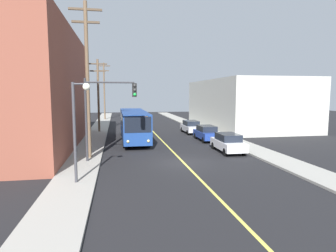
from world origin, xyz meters
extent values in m
plane|color=black|center=(0.00, 0.00, 0.00)|extent=(120.00, 120.00, 0.00)
cube|color=gray|center=(-7.25, 10.00, 0.07)|extent=(2.50, 90.00, 0.15)
cube|color=gray|center=(7.25, 10.00, 0.07)|extent=(2.50, 90.00, 0.15)
cube|color=#D8CC4C|center=(0.00, 15.00, 0.01)|extent=(0.16, 60.00, 0.01)
cube|color=brown|center=(-13.50, 8.54, 5.40)|extent=(10.00, 22.13, 10.80)
cube|color=black|center=(-8.54, 8.54, 1.60)|extent=(0.06, 15.49, 1.30)
cube|color=black|center=(-8.54, 8.54, 4.80)|extent=(0.06, 15.49, 1.30)
cube|color=black|center=(-8.54, 8.54, 8.00)|extent=(0.06, 15.49, 1.30)
cube|color=#B2B2A8|center=(14.50, 21.01, 3.55)|extent=(12.00, 21.16, 7.11)
cube|color=black|center=(8.54, 21.01, 1.60)|extent=(0.06, 14.81, 1.30)
cube|color=black|center=(8.54, 21.01, 4.80)|extent=(0.06, 14.81, 1.30)
cube|color=navy|center=(-2.99, 10.77, 1.83)|extent=(2.61, 12.01, 2.75)
cube|color=black|center=(-2.96, 4.79, 2.35)|extent=(2.35, 0.09, 1.40)
cube|color=black|center=(-3.02, 16.75, 2.45)|extent=(2.30, 0.09, 1.10)
cube|color=black|center=(-4.25, 10.77, 2.35)|extent=(0.11, 10.20, 1.10)
cube|color=black|center=(-1.74, 10.78, 2.35)|extent=(0.11, 10.20, 1.10)
cube|color=orange|center=(-2.96, 4.80, 2.95)|extent=(1.79, 0.07, 0.30)
sphere|color=#F9D872|center=(-3.85, 4.75, 0.90)|extent=(0.24, 0.24, 0.24)
sphere|color=#F9D872|center=(-2.07, 4.76, 0.90)|extent=(0.24, 0.24, 0.24)
cylinder|color=black|center=(-4.09, 6.57, 0.50)|extent=(0.31, 1.00, 1.00)
cylinder|color=black|center=(-1.84, 6.58, 0.50)|extent=(0.31, 1.00, 1.00)
cylinder|color=black|center=(-4.14, 14.27, 0.50)|extent=(0.31, 1.00, 1.00)
cylinder|color=black|center=(-1.89, 14.28, 0.50)|extent=(0.31, 1.00, 1.00)
cube|color=silver|center=(4.67, 3.07, 0.67)|extent=(1.87, 4.43, 0.70)
cube|color=black|center=(4.67, 3.07, 1.32)|extent=(1.66, 2.49, 0.60)
cylinder|color=black|center=(3.85, 1.58, 0.32)|extent=(0.23, 0.64, 0.64)
cylinder|color=black|center=(5.45, 1.56, 0.32)|extent=(0.23, 0.64, 0.64)
cylinder|color=black|center=(3.89, 4.58, 0.32)|extent=(0.23, 0.64, 0.64)
cylinder|color=black|center=(5.49, 4.56, 0.32)|extent=(0.23, 0.64, 0.64)
cube|color=navy|center=(4.76, 9.32, 0.67)|extent=(1.83, 4.41, 0.70)
cube|color=black|center=(4.76, 9.32, 1.32)|extent=(1.64, 2.47, 0.60)
cylinder|color=black|center=(3.97, 7.82, 0.32)|extent=(0.22, 0.64, 0.64)
cylinder|color=black|center=(5.57, 7.83, 0.32)|extent=(0.22, 0.64, 0.64)
cylinder|color=black|center=(3.95, 10.82, 0.32)|extent=(0.22, 0.64, 0.64)
cylinder|color=black|center=(5.55, 10.83, 0.32)|extent=(0.22, 0.64, 0.64)
cube|color=#B7B7BC|center=(4.61, 15.38, 0.67)|extent=(1.87, 4.43, 0.70)
cube|color=black|center=(4.61, 15.38, 1.32)|extent=(1.66, 2.49, 0.60)
cylinder|color=black|center=(3.84, 13.87, 0.32)|extent=(0.23, 0.64, 0.64)
cylinder|color=black|center=(5.44, 13.90, 0.32)|extent=(0.23, 0.64, 0.64)
cylinder|color=black|center=(3.79, 16.87, 0.32)|extent=(0.23, 0.64, 0.64)
cylinder|color=black|center=(5.39, 16.89, 0.32)|extent=(0.23, 0.64, 0.64)
cylinder|color=brown|center=(-6.88, 2.35, 5.95)|extent=(0.28, 0.28, 11.61)
cube|color=#4C3D2D|center=(-6.88, 2.35, 11.16)|extent=(2.40, 0.16, 0.16)
cube|color=#4C3D2D|center=(-6.88, 2.35, 10.26)|extent=(2.00, 0.16, 0.16)
cylinder|color=brown|center=(-7.06, 18.21, 4.80)|extent=(0.28, 0.28, 9.31)
cube|color=#4C3D2D|center=(-7.06, 18.21, 8.86)|extent=(2.40, 0.16, 0.16)
cube|color=#4C3D2D|center=(-7.06, 18.21, 7.96)|extent=(2.00, 0.16, 0.16)
cylinder|color=brown|center=(-7.04, 36.78, 5.57)|extent=(0.28, 0.28, 10.83)
cube|color=#4C3D2D|center=(-7.04, 36.78, 10.38)|extent=(2.40, 0.16, 0.16)
cube|color=#4C3D2D|center=(-7.04, 36.78, 9.48)|extent=(2.00, 0.16, 0.16)
cylinder|color=#2D2D33|center=(-6.95, 1.19, 3.15)|extent=(0.18, 0.18, 6.00)
cylinder|color=#2D2D33|center=(-5.20, 1.19, 5.85)|extent=(3.50, 0.12, 0.12)
cube|color=black|center=(-3.45, 1.19, 5.30)|extent=(0.32, 0.36, 1.00)
sphere|color=#2D2D2D|center=(-3.45, 1.00, 5.62)|extent=(0.22, 0.22, 0.22)
sphere|color=#2D2D2D|center=(-3.45, 1.00, 5.30)|extent=(0.22, 0.22, 0.22)
sphere|color=green|center=(-3.45, 1.00, 4.98)|extent=(0.22, 0.22, 0.22)
cylinder|color=#38383D|center=(-7.05, -3.96, 2.90)|extent=(0.16, 0.16, 5.50)
cylinder|color=#38383D|center=(-6.70, -3.96, 5.55)|extent=(0.70, 0.10, 0.10)
sphere|color=#EAE5C6|center=(-6.35, -3.96, 5.40)|extent=(0.40, 0.40, 0.40)
camera|label=1|loc=(-4.77, -20.01, 5.00)|focal=30.55mm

